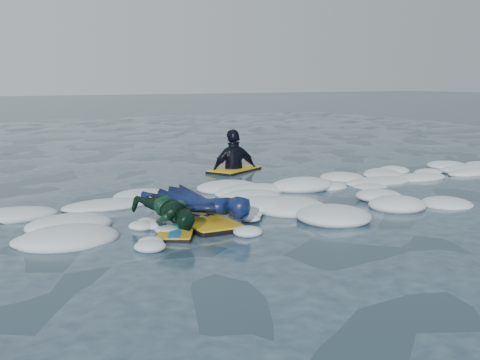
# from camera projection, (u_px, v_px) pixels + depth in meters

# --- Properties ---
(ground) EXTENTS (120.00, 120.00, 0.00)m
(ground) POSITION_uv_depth(u_px,v_px,m) (305.00, 214.00, 8.32)
(ground) COLOR #151F34
(ground) RESTS_ON ground
(foam_band) EXTENTS (12.00, 3.10, 0.30)m
(foam_band) POSITION_uv_depth(u_px,v_px,m) (267.00, 201.00, 9.21)
(foam_band) COLOR silver
(foam_band) RESTS_ON ground
(prone_woman_unit) EXTENTS (1.25, 1.79, 0.44)m
(prone_woman_unit) POSITION_uv_depth(u_px,v_px,m) (198.00, 206.00, 7.81)
(prone_woman_unit) COLOR black
(prone_woman_unit) RESTS_ON ground
(prone_child_unit) EXTENTS (0.72, 1.22, 0.44)m
(prone_child_unit) POSITION_uv_depth(u_px,v_px,m) (170.00, 214.00, 7.32)
(prone_child_unit) COLOR black
(prone_child_unit) RESTS_ON ground
(waiting_rider_unit) EXTENTS (1.30, 1.10, 1.71)m
(waiting_rider_unit) POSITION_uv_depth(u_px,v_px,m) (234.00, 172.00, 11.99)
(waiting_rider_unit) COLOR black
(waiting_rider_unit) RESTS_ON ground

